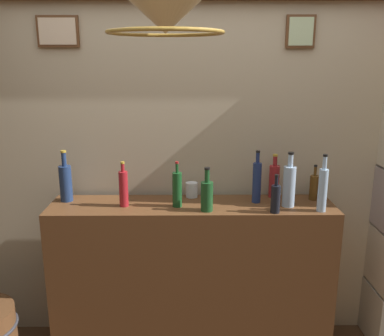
# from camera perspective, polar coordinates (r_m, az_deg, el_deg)

# --- Properties ---
(panelled_rear_partition) EXTENTS (3.75, 0.15, 2.53)m
(panelled_rear_partition) POSITION_cam_1_polar(r_m,az_deg,el_deg) (2.86, -0.07, 2.50)
(panelled_rear_partition) COLOR #BCAD8E
(panelled_rear_partition) RESTS_ON ground
(bar_shelf_unit) EXTENTS (1.80, 0.39, 1.04)m
(bar_shelf_unit) POSITION_cam_1_polar(r_m,az_deg,el_deg) (2.90, -0.01, -14.65)
(bar_shelf_unit) COLOR brown
(bar_shelf_unit) RESTS_ON ground
(liquor_bottle_brandy) EXTENTS (0.06, 0.06, 0.23)m
(liquor_bottle_brandy) POSITION_cam_1_polar(r_m,az_deg,el_deg) (2.86, 16.07, -2.45)
(liquor_bottle_brandy) COLOR #593915
(liquor_bottle_brandy) RESTS_ON bar_shelf_unit
(liquor_bottle_rye) EXTENTS (0.07, 0.07, 0.27)m
(liquor_bottle_rye) POSITION_cam_1_polar(r_m,az_deg,el_deg) (2.55, 2.01, -3.63)
(liquor_bottle_rye) COLOR #1A4922
(liquor_bottle_rye) RESTS_ON bar_shelf_unit
(liquor_bottle_tequila) EXTENTS (0.06, 0.06, 0.28)m
(liquor_bottle_tequila) POSITION_cam_1_polar(r_m,az_deg,el_deg) (2.65, -9.18, -2.67)
(liquor_bottle_tequila) COLOR #A71D25
(liquor_bottle_tequila) RESTS_ON bar_shelf_unit
(liquor_bottle_gin) EXTENTS (0.08, 0.08, 0.34)m
(liquor_bottle_gin) POSITION_cam_1_polar(r_m,az_deg,el_deg) (2.68, 12.90, -2.24)
(liquor_bottle_gin) COLOR #A3BEDC
(liquor_bottle_gin) RESTS_ON bar_shelf_unit
(liquor_bottle_vermouth) EXTENTS (0.06, 0.06, 0.29)m
(liquor_bottle_vermouth) POSITION_cam_1_polar(r_m,az_deg,el_deg) (2.61, -2.01, -2.83)
(liquor_bottle_vermouth) COLOR #174A21
(liquor_bottle_vermouth) RESTS_ON bar_shelf_unit
(liquor_bottle_scotch) EXTENTS (0.06, 0.06, 0.23)m
(liquor_bottle_scotch) POSITION_cam_1_polar(r_m,az_deg,el_deg) (2.57, 11.15, -3.99)
(liquor_bottle_scotch) COLOR black
(liquor_bottle_scotch) RESTS_ON bar_shelf_unit
(liquor_bottle_whiskey) EXTENTS (0.07, 0.07, 0.29)m
(liquor_bottle_whiskey) POSITION_cam_1_polar(r_m,az_deg,el_deg) (2.84, 10.96, -1.61)
(liquor_bottle_whiskey) COLOR maroon
(liquor_bottle_whiskey) RESTS_ON bar_shelf_unit
(liquor_bottle_port) EXTENTS (0.06, 0.06, 0.34)m
(liquor_bottle_port) POSITION_cam_1_polar(r_m,az_deg,el_deg) (2.71, 8.69, -1.79)
(liquor_bottle_port) COLOR navy
(liquor_bottle_port) RESTS_ON bar_shelf_unit
(liquor_bottle_rum) EXTENTS (0.08, 0.08, 0.33)m
(liquor_bottle_rum) POSITION_cam_1_polar(r_m,az_deg,el_deg) (2.83, -16.60, -1.82)
(liquor_bottle_rum) COLOR navy
(liquor_bottle_rum) RESTS_ON bar_shelf_unit
(liquor_bottle_mezcal) EXTENTS (0.05, 0.05, 0.35)m
(liquor_bottle_mezcal) POSITION_cam_1_polar(r_m,az_deg,el_deg) (2.64, 17.14, -2.65)
(liquor_bottle_mezcal) COLOR #A2C4E5
(liquor_bottle_mezcal) RESTS_ON bar_shelf_unit
(glass_tumbler_rocks) EXTENTS (0.08, 0.08, 0.10)m
(glass_tumbler_rocks) POSITION_cam_1_polar(r_m,az_deg,el_deg) (2.81, 0.01, -2.94)
(glass_tumbler_rocks) COLOR silver
(glass_tumbler_rocks) RESTS_ON bar_shelf_unit
(pendant_lamp) EXTENTS (0.49, 0.49, 0.62)m
(pendant_lamp) POSITION_cam_1_polar(r_m,az_deg,el_deg) (1.83, -3.62, 20.61)
(pendant_lamp) COLOR beige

